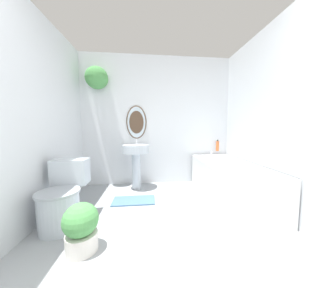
% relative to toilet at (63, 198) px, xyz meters
% --- Properties ---
extents(wall_back, '(2.88, 0.38, 2.40)m').
position_rel_toilet_xyz_m(wall_back, '(0.98, 1.33, 0.98)').
color(wall_back, silver).
rests_on(wall_back, ground_plane).
extents(wall_left, '(0.06, 2.84, 2.40)m').
position_rel_toilet_xyz_m(wall_left, '(-0.30, -0.05, 0.89)').
color(wall_left, silver).
rests_on(wall_left, ground_plane).
extents(wall_right, '(0.06, 2.84, 2.40)m').
position_rel_toilet_xyz_m(wall_right, '(2.52, -0.05, 0.89)').
color(wall_right, silver).
rests_on(wall_right, ground_plane).
extents(toilet, '(0.42, 0.62, 0.70)m').
position_rel_toilet_xyz_m(toilet, '(0.00, 0.00, 0.00)').
color(toilet, silver).
rests_on(toilet, ground_plane).
extents(pedestal_sink, '(0.45, 0.45, 0.88)m').
position_rel_toilet_xyz_m(pedestal_sink, '(0.72, 1.05, 0.28)').
color(pedestal_sink, silver).
rests_on(pedestal_sink, ground_plane).
extents(bathtub, '(0.69, 1.68, 0.63)m').
position_rel_toilet_xyz_m(bathtub, '(2.12, 0.43, -0.02)').
color(bathtub, silver).
rests_on(bathtub, ground_plane).
extents(shampoo_bottle, '(0.06, 0.06, 0.21)m').
position_rel_toilet_xyz_m(shampoo_bottle, '(2.25, 1.20, 0.42)').
color(shampoo_bottle, '#DB6633').
rests_on(shampoo_bottle, bathtub).
extents(potted_plant, '(0.29, 0.29, 0.43)m').
position_rel_toilet_xyz_m(potted_plant, '(0.36, -0.45, -0.08)').
color(potted_plant, silver).
rests_on(potted_plant, ground_plane).
extents(bath_mat, '(0.61, 0.32, 0.02)m').
position_rel_toilet_xyz_m(bath_mat, '(0.72, 0.52, -0.30)').
color(bath_mat, '#4C7093').
rests_on(bath_mat, ground_plane).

